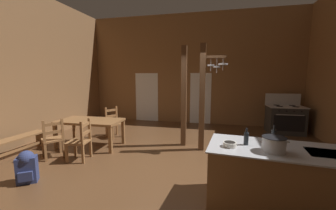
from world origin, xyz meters
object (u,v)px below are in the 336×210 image
Objects in this scene: ladderback_chair_by_post at (81,141)px; bottle_short_on_counter at (246,138)px; dining_table at (90,123)px; bench_along_left_wall at (12,144)px; ladderback_chair_at_table_end at (53,139)px; backpack at (27,166)px; bottle_tall_on_counter at (274,136)px; kitchen_island at (286,181)px; stove_range at (285,119)px; stockpot_on_counter at (274,144)px; ladderback_chair_near_window at (114,123)px; mixing_bowl_on_counter at (230,144)px.

bottle_short_on_counter reaches higher than ladderback_chair_by_post.
bottle_short_on_counter is (3.80, -1.78, 0.37)m from dining_table.
bench_along_left_wall is (-1.75, -0.19, -0.14)m from ladderback_chair_by_post.
backpack is at bearing -69.21° from ladderback_chair_at_table_end.
bottle_short_on_counter is at bearing -157.01° from bottle_tall_on_counter.
bottle_short_on_counter reaches higher than kitchen_island.
ladderback_chair_by_post is 3.61m from bottle_short_on_counter.
bottle_short_on_counter reaches higher than dining_table.
kitchen_island is at bearing -13.15° from ladderback_chair_by_post.
stove_range reaches higher than bottle_tall_on_counter.
dining_table is 2.90× the size of backpack.
backpack is 4.15m from stockpot_on_counter.
ladderback_chair_at_table_end is at bearing -106.31° from ladderback_chair_near_window.
bottle_tall_on_counter is at bearing 5.90° from backpack.
bottle_tall_on_counter is (4.59, -0.67, 0.58)m from ladderback_chair_at_table_end.
ladderback_chair_at_table_end is (-0.56, -1.92, 0.00)m from ladderback_chair_near_window.
ladderback_chair_by_post is 3.97m from stockpot_on_counter.
bottle_short_on_counter is (5.21, -0.68, 0.71)m from bench_along_left_wall.
stockpot_on_counter is (4.50, -1.05, 0.57)m from ladderback_chair_at_table_end.
kitchen_island is 8.09× the size of bottle_tall_on_counter.
ladderback_chair_at_table_end is 1.59× the size of backpack.
bench_along_left_wall is 4.50× the size of stockpot_on_counter.
ladderback_chair_by_post is (-4.01, 0.94, -0.01)m from kitchen_island.
bottle_tall_on_counter is (0.09, 0.39, 0.01)m from stockpot_on_counter.
backpack is at bearing -92.75° from ladderback_chair_near_window.
mixing_bowl_on_counter is at bearing -14.00° from ladderback_chair_at_table_end.
ladderback_chair_by_post is at bearing 74.85° from backpack.
kitchen_island is 4.72m from stove_range.
bench_along_left_wall is (-7.04, -3.80, -0.17)m from stove_range.
bottle_tall_on_counter is (4.03, -2.58, 0.58)m from ladderback_chair_near_window.
bottle_short_on_counter reaches higher than ladderback_chair_near_window.
stove_range is at bearing 34.30° from ladderback_chair_by_post.
stockpot_on_counter is at bearing -147.77° from kitchen_island.
ladderback_chair_near_window is 4.97m from stockpot_on_counter.
backpack is 3.14× the size of mixing_bowl_on_counter.
ladderback_chair_at_table_end is (-4.73, 0.91, -0.01)m from kitchen_island.
stove_range is 3.49× the size of stockpot_on_counter.
bench_along_left_wall is at bearing -141.98° from dining_table.
bottle_short_on_counter is at bearing 146.75° from stockpot_on_counter.
ladderback_chair_at_table_end reaches higher than dining_table.
stockpot_on_counter is 0.39m from bottle_short_on_counter.
stockpot_on_counter is at bearing -25.72° from dining_table.
dining_table is at bearing -100.81° from ladderback_chair_near_window.
kitchen_island is 2.36× the size of ladderback_chair_at_table_end.
bottle_tall_on_counter is (-0.14, 0.24, 0.57)m from kitchen_island.
bottle_tall_on_counter reaches higher than stockpot_on_counter.
bench_along_left_wall is (-1.40, -1.10, -0.34)m from dining_table.
dining_table reaches higher than backpack.
ladderback_chair_by_post reaches higher than bench_along_left_wall.
kitchen_island is 11.81× the size of mixing_bowl_on_counter.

